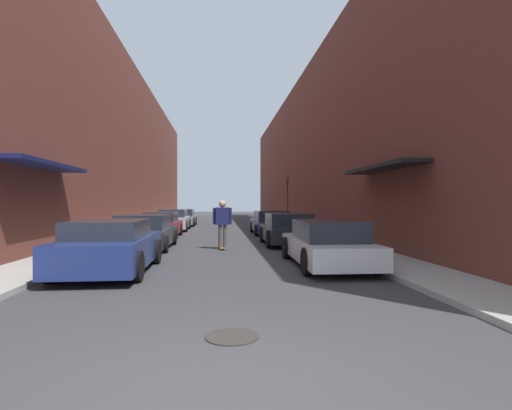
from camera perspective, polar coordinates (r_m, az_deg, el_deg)
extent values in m
plane|color=#38383A|center=(24.24, -5.24, -3.84)|extent=(113.45, 113.45, 0.00)
cube|color=#A3A099|center=(29.77, -14.55, -2.97)|extent=(1.80, 51.57, 0.12)
cube|color=#A3A099|center=(29.77, 4.04, -2.96)|extent=(1.80, 51.57, 0.12)
cube|color=brown|center=(30.56, -19.98, 7.47)|extent=(4.00, 51.57, 11.15)
cube|color=#141947|center=(13.68, -28.09, 5.09)|extent=(1.00, 4.80, 0.12)
cube|color=brown|center=(30.54, 9.46, 7.07)|extent=(4.00, 51.57, 10.71)
cube|color=black|center=(13.70, 17.67, 5.10)|extent=(1.00, 4.80, 0.12)
cube|color=navy|center=(10.76, -20.00, -6.17)|extent=(1.95, 4.37, 0.70)
cube|color=#232833|center=(10.51, -20.31, -3.24)|extent=(1.69, 2.28, 0.43)
cylinder|color=black|center=(12.33, -22.60, -6.25)|extent=(0.18, 0.70, 0.70)
cylinder|color=black|center=(11.91, -13.99, -6.47)|extent=(0.18, 0.70, 0.70)
cylinder|color=black|center=(9.81, -27.33, -7.95)|extent=(0.18, 0.70, 0.70)
cylinder|color=black|center=(9.28, -16.53, -8.40)|extent=(0.18, 0.70, 0.70)
cube|color=#232326|center=(15.84, -15.59, -4.35)|extent=(1.96, 4.48, 0.60)
cube|color=#232833|center=(15.59, -15.74, -2.33)|extent=(1.72, 2.33, 0.54)
cylinder|color=black|center=(17.40, -17.85, -4.47)|extent=(0.18, 0.61, 0.61)
cylinder|color=black|center=(17.09, -11.62, -4.55)|extent=(0.18, 0.61, 0.61)
cylinder|color=black|center=(14.72, -20.21, -5.35)|extent=(0.18, 0.61, 0.61)
cylinder|color=black|center=(14.35, -12.84, -5.48)|extent=(0.18, 0.61, 0.61)
cube|color=maroon|center=(20.92, -13.35, -3.19)|extent=(1.78, 4.05, 0.61)
cube|color=#232833|center=(20.69, -13.43, -1.69)|extent=(1.54, 2.12, 0.50)
cylinder|color=black|center=(22.29, -15.03, -3.39)|extent=(0.18, 0.64, 0.64)
cylinder|color=black|center=(22.07, -10.74, -3.42)|extent=(0.18, 0.64, 0.64)
cylinder|color=black|center=(19.84, -16.25, -3.85)|extent=(0.18, 0.64, 0.64)
cylinder|color=black|center=(19.59, -11.43, -3.90)|extent=(0.18, 0.64, 0.64)
cube|color=#B7B7BC|center=(25.90, -11.72, -2.41)|extent=(1.87, 4.19, 0.68)
cube|color=#232833|center=(25.68, -11.77, -1.15)|extent=(1.63, 2.19, 0.48)
cylinder|color=black|center=(27.31, -13.28, -2.66)|extent=(0.18, 0.68, 0.68)
cylinder|color=black|center=(27.12, -9.53, -2.68)|extent=(0.18, 0.68, 0.68)
cylinder|color=black|center=(24.75, -14.11, -2.97)|extent=(0.18, 0.68, 0.68)
cylinder|color=black|center=(24.54, -9.98, -2.99)|extent=(0.18, 0.68, 0.68)
cube|color=gray|center=(31.08, -10.35, -2.07)|extent=(1.81, 4.30, 0.59)
cube|color=#232833|center=(30.85, -10.39, -1.05)|extent=(1.57, 2.24, 0.52)
cylinder|color=black|center=(32.49, -11.66, -2.25)|extent=(0.18, 0.62, 0.62)
cylinder|color=black|center=(32.34, -8.63, -2.26)|extent=(0.18, 0.62, 0.62)
cylinder|color=black|center=(29.86, -12.22, -2.47)|extent=(0.18, 0.62, 0.62)
cylinder|color=black|center=(29.70, -8.92, -2.49)|extent=(0.18, 0.62, 0.62)
cube|color=silver|center=(11.36, 10.00, -6.21)|extent=(1.90, 4.80, 0.55)
cube|color=#232833|center=(11.09, 10.33, -3.56)|extent=(1.64, 2.51, 0.53)
cylinder|color=black|center=(12.62, 4.31, -6.11)|extent=(0.18, 0.68, 0.68)
cylinder|color=black|center=(13.03, 12.06, -5.92)|extent=(0.18, 0.68, 0.68)
cylinder|color=black|center=(9.74, 7.24, -8.02)|extent=(0.18, 0.68, 0.68)
cylinder|color=black|center=(10.27, 17.03, -7.60)|extent=(0.18, 0.68, 0.68)
cube|color=#232326|center=(16.75, 4.57, -4.00)|extent=(1.99, 3.93, 0.61)
cube|color=#232833|center=(16.53, 4.69, -2.09)|extent=(1.74, 2.05, 0.53)
cylinder|color=black|center=(17.83, 0.88, -4.21)|extent=(0.18, 0.69, 0.69)
cylinder|color=black|center=(18.13, 6.89, -4.14)|extent=(0.18, 0.69, 0.69)
cylinder|color=black|center=(15.43, 1.85, -4.92)|extent=(0.18, 0.69, 0.69)
cylinder|color=black|center=(15.78, 8.75, -4.80)|extent=(0.18, 0.69, 0.69)
cube|color=navy|center=(22.57, 2.09, -2.94)|extent=(2.00, 4.73, 0.62)
cube|color=#232833|center=(22.31, 2.17, -1.51)|extent=(1.73, 2.47, 0.52)
cylinder|color=black|center=(23.93, -0.60, -3.17)|extent=(0.18, 0.61, 0.61)
cylinder|color=black|center=(24.16, 3.86, -3.13)|extent=(0.18, 0.61, 0.61)
cylinder|color=black|center=(21.03, 0.06, -3.64)|extent=(0.18, 0.61, 0.61)
cylinder|color=black|center=(21.29, 5.11, -3.60)|extent=(0.18, 0.61, 0.61)
cube|color=brown|center=(15.15, -4.82, -6.09)|extent=(0.20, 0.78, 0.02)
cylinder|color=beige|center=(15.40, -5.12, -6.12)|extent=(0.03, 0.06, 0.06)
cylinder|color=beige|center=(15.40, -4.55, -6.12)|extent=(0.03, 0.06, 0.06)
cylinder|color=beige|center=(14.90, -5.11, -6.34)|extent=(0.03, 0.06, 0.06)
cylinder|color=beige|center=(14.90, -4.52, -6.34)|extent=(0.03, 0.06, 0.06)
cylinder|color=#47423D|center=(15.10, -5.16, -4.45)|extent=(0.13, 0.13, 0.85)
cylinder|color=#47423D|center=(15.11, -4.49, -4.45)|extent=(0.13, 0.13, 0.85)
cube|color=#191E4C|center=(15.06, -4.83, -1.59)|extent=(0.51, 0.23, 0.65)
sphere|color=tan|center=(15.05, -4.83, 0.17)|extent=(0.27, 0.27, 0.27)
cylinder|color=#191E4C|center=(15.06, -5.99, -1.59)|extent=(0.10, 0.10, 0.62)
cylinder|color=#191E4C|center=(15.07, -3.67, -1.59)|extent=(0.10, 0.10, 0.62)
cylinder|color=#332D28|center=(5.47, -3.46, -18.23)|extent=(0.70, 0.70, 0.02)
cylinder|color=#2D2D2D|center=(29.17, 4.52, 0.51)|extent=(0.10, 0.10, 3.48)
cube|color=#332D0F|center=(29.21, 4.52, 3.49)|extent=(0.16, 0.16, 0.45)
sphere|color=red|center=(29.13, 4.55, 3.72)|extent=(0.11, 0.11, 0.11)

